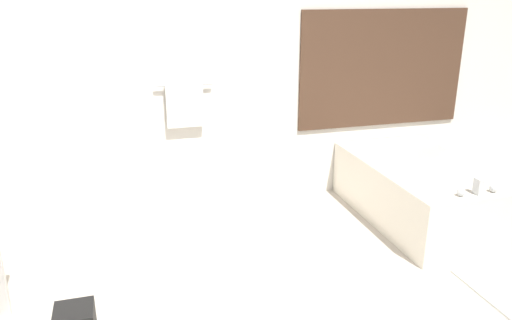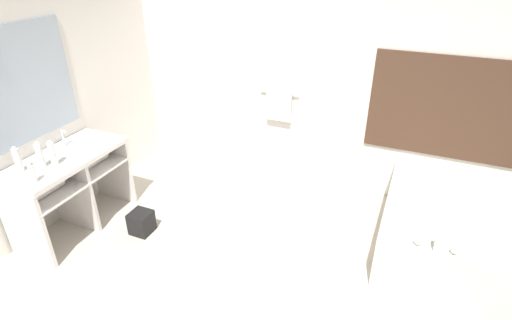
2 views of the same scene
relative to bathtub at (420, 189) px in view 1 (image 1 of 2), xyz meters
The scene contains 3 objects.
wall_back_with_blinds 2.06m from the bathtub, 152.07° to the left, with size 7.40×0.13×2.70m.
bathtub is the anchor object (origin of this frame).
bath_mat 1.22m from the bathtub, 91.85° to the right, with size 0.48×0.66×0.02m.
Camera 1 is at (-0.86, -2.08, 1.92)m, focal length 35.00 mm.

